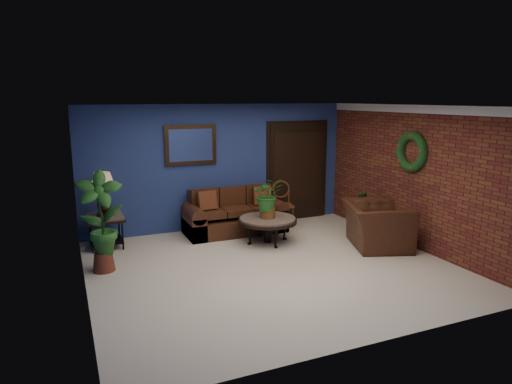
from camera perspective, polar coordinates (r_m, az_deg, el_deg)
name	(u,v)px	position (r m, az deg, el deg)	size (l,w,h in m)	color
floor	(272,267)	(7.29, 2.02, -9.36)	(5.50, 5.50, 0.00)	beige
wall_back	(220,167)	(9.23, -4.54, 3.14)	(5.50, 0.04, 2.50)	navy
wall_left	(80,206)	(6.30, -21.16, -1.66)	(0.04, 5.00, 2.50)	navy
wall_right_brick	(414,177)	(8.47, 19.19, 1.74)	(0.04, 5.00, 2.50)	brown
ceiling	(273,106)	(6.80, 2.17, 10.68)	(5.50, 5.00, 0.02)	silver
crown_molding	(418,109)	(8.34, 19.58, 9.74)	(0.03, 5.00, 0.14)	white
wall_mirror	(191,145)	(8.96, -8.16, 5.83)	(1.02, 0.06, 0.77)	#432B17
closet_door	(297,171)	(9.92, 5.16, 2.57)	(1.44, 0.06, 2.18)	black
wreath	(411,152)	(8.40, 18.86, 4.80)	(0.72, 0.72, 0.16)	black
sofa	(234,217)	(9.07, -2.78, -3.18)	(1.96, 0.85, 0.88)	#432413
coffee_table	(267,221)	(8.37, 1.45, -3.61)	(1.09, 1.09, 0.47)	#4C4843
end_table	(105,223)	(8.51, -18.31, -3.69)	(0.64, 0.64, 0.59)	#4C4843
table_lamp	(103,189)	(8.37, -18.58, 0.38)	(0.45, 0.45, 0.74)	#432B17
side_chair	(282,201)	(9.48, 3.30, -1.08)	(0.47, 0.47, 0.93)	#5D301A
armchair	(376,225)	(8.43, 14.81, -4.03)	(1.20, 1.05, 0.78)	#432413
coffee_plant	(268,196)	(8.26, 1.46, -0.48)	(0.66, 0.60, 0.74)	brown
floor_plant	(357,211)	(9.19, 12.54, -2.30)	(0.46, 0.41, 0.84)	brown
tall_plant	(101,218)	(7.27, -18.86, -3.05)	(0.74, 0.55, 1.56)	brown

